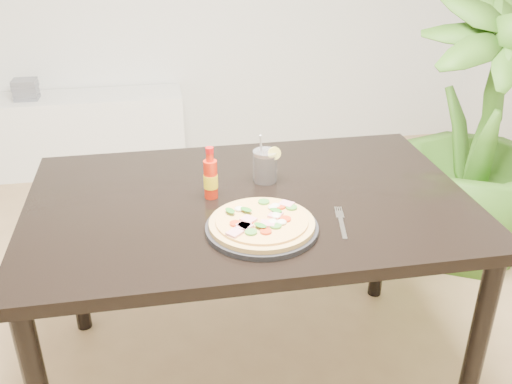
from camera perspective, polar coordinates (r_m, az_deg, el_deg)
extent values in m
plane|color=#9E7A51|center=(2.25, -0.69, -18.09)|extent=(4.50, 4.50, 0.00)
cube|color=black|center=(1.83, -0.67, -1.12)|extent=(1.40, 0.90, 0.04)
cylinder|color=black|center=(1.94, 21.12, -14.68)|extent=(0.06, 0.06, 0.71)
cylinder|color=black|center=(2.36, -17.85, -6.02)|extent=(0.06, 0.06, 0.71)
cylinder|color=black|center=(2.50, 12.47, -3.32)|extent=(0.06, 0.06, 0.71)
cylinder|color=black|center=(1.63, 0.59, -3.64)|extent=(0.32, 0.32, 0.02)
cylinder|color=tan|center=(1.63, 0.59, -3.19)|extent=(0.30, 0.30, 0.01)
cylinder|color=#D6B55D|center=(1.62, 0.59, -2.87)|extent=(0.26, 0.26, 0.01)
cube|color=pink|center=(1.59, 1.17, -3.18)|extent=(0.05, 0.04, 0.01)
cube|color=pink|center=(1.58, -1.26, -3.45)|extent=(0.05, 0.05, 0.01)
cube|color=pink|center=(1.58, -1.15, -3.40)|extent=(0.05, 0.05, 0.01)
cube|color=pink|center=(1.61, -0.76, -2.77)|extent=(0.05, 0.05, 0.01)
cube|color=pink|center=(1.69, 3.06, -1.22)|extent=(0.05, 0.05, 0.01)
cube|color=pink|center=(1.55, -2.14, -4.10)|extent=(0.05, 0.05, 0.01)
cube|color=pink|center=(1.64, 1.97, -2.29)|extent=(0.05, 0.05, 0.01)
cylinder|color=red|center=(1.56, 0.99, -3.97)|extent=(0.03, 0.03, 0.01)
cylinder|color=red|center=(1.59, -2.09, -3.17)|extent=(0.03, 0.03, 0.01)
cylinder|color=red|center=(1.60, -0.84, -3.05)|extent=(0.03, 0.03, 0.01)
cylinder|color=red|center=(1.68, 2.44, -1.47)|extent=(0.03, 0.03, 0.01)
cylinder|color=red|center=(1.62, 2.97, -2.72)|extent=(0.03, 0.03, 0.01)
cylinder|color=#3D832B|center=(1.71, 0.78, -0.99)|extent=(0.03, 0.03, 0.01)
cylinder|color=#3D832B|center=(1.55, -0.51, -4.03)|extent=(0.03, 0.03, 0.01)
cylinder|color=#3D832B|center=(1.58, 1.96, -3.39)|extent=(0.03, 0.03, 0.01)
cylinder|color=#3D832B|center=(1.68, 3.56, -1.55)|extent=(0.03, 0.03, 0.01)
ellipsoid|color=beige|center=(1.68, 1.98, -1.37)|extent=(0.03, 0.03, 0.01)
ellipsoid|color=beige|center=(1.63, 2.01, -2.43)|extent=(0.03, 0.03, 0.01)
ellipsoid|color=beige|center=(1.67, 1.67, -1.54)|extent=(0.03, 0.03, 0.01)
ellipsoid|color=beige|center=(1.64, 2.10, -2.18)|extent=(0.03, 0.03, 0.01)
ellipsoid|color=beige|center=(1.60, 2.58, -3.02)|extent=(0.03, 0.03, 0.01)
ellipsoid|color=beige|center=(1.60, 1.68, -2.99)|extent=(0.03, 0.03, 0.01)
ellipsoid|color=beige|center=(1.67, -1.69, -1.69)|extent=(0.03, 0.03, 0.01)
ellipsoid|color=#25751B|center=(1.65, 2.01, -1.83)|extent=(0.04, 0.04, 0.00)
ellipsoid|color=#25751B|center=(1.57, 0.43, -3.33)|extent=(0.04, 0.04, 0.00)
ellipsoid|color=#25751B|center=(1.65, -0.98, -1.74)|extent=(0.04, 0.04, 0.00)
ellipsoid|color=#25751B|center=(1.65, -2.62, -1.85)|extent=(0.04, 0.05, 0.00)
cylinder|color=red|center=(1.80, -4.55, 1.28)|extent=(0.05, 0.05, 0.13)
cylinder|color=yellow|center=(1.80, -4.55, 1.10)|extent=(0.05, 0.05, 0.04)
cylinder|color=red|center=(1.77, -4.64, 3.51)|extent=(0.02, 0.02, 0.03)
cylinder|color=red|center=(1.76, -4.67, 4.19)|extent=(0.03, 0.03, 0.02)
cylinder|color=black|center=(1.91, 0.92, 2.45)|extent=(0.08, 0.08, 0.09)
cylinder|color=silver|center=(1.91, 0.92, 2.63)|extent=(0.08, 0.08, 0.11)
cylinder|color=#F2E059|center=(1.87, 1.85, 3.88)|extent=(0.04, 0.01, 0.04)
cylinder|color=#B2B2B7|center=(1.90, 0.57, 3.58)|extent=(0.03, 0.06, 0.17)
cube|color=silver|center=(1.66, 8.65, -3.61)|extent=(0.04, 0.12, 0.00)
cube|color=silver|center=(1.73, 8.35, -2.27)|extent=(0.03, 0.04, 0.00)
cube|color=silver|center=(1.76, 7.95, -1.74)|extent=(0.01, 0.03, 0.00)
cube|color=silver|center=(1.76, 8.14, -1.75)|extent=(0.01, 0.03, 0.00)
cube|color=silver|center=(1.76, 8.33, -1.75)|extent=(0.01, 0.03, 0.00)
cube|color=silver|center=(1.76, 8.53, -1.75)|extent=(0.01, 0.03, 0.00)
imported|color=#36671B|center=(2.84, 21.56, 5.51)|extent=(0.73, 0.73, 1.29)
cylinder|color=brown|center=(3.06, 19.89, -3.80)|extent=(0.28, 0.28, 0.22)
cube|color=white|center=(3.91, -17.64, 5.62)|extent=(1.40, 0.34, 0.50)
cube|color=slate|center=(3.86, -21.90, 8.67)|extent=(0.14, 0.12, 0.01)
cube|color=slate|center=(3.86, -21.92, 8.82)|extent=(0.14, 0.12, 0.01)
cube|color=slate|center=(3.85, -21.95, 8.97)|extent=(0.14, 0.12, 0.01)
cube|color=slate|center=(3.85, -21.98, 9.12)|extent=(0.14, 0.12, 0.01)
cube|color=slate|center=(3.85, -22.00, 9.26)|extent=(0.14, 0.12, 0.01)
cube|color=slate|center=(3.84, -22.03, 9.41)|extent=(0.14, 0.12, 0.01)
cube|color=slate|center=(3.84, -22.06, 9.56)|extent=(0.14, 0.12, 0.01)
cube|color=slate|center=(3.84, -22.08, 9.71)|extent=(0.14, 0.12, 0.01)
cube|color=slate|center=(3.84, -22.11, 9.86)|extent=(0.14, 0.12, 0.01)
cube|color=slate|center=(3.83, -22.14, 10.01)|extent=(0.14, 0.12, 0.01)
cube|color=slate|center=(3.83, -22.17, 10.16)|extent=(0.14, 0.12, 0.01)
cube|color=slate|center=(3.83, -22.19, 10.31)|extent=(0.14, 0.12, 0.01)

